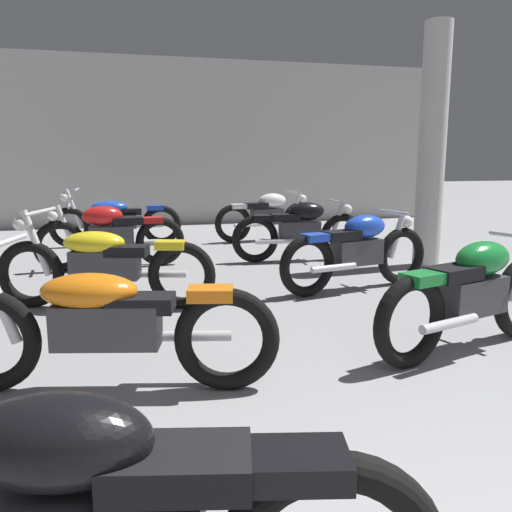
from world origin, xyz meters
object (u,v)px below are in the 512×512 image
(motorcycle_left_row_1, at_px, (105,322))
(motorcycle_right_row_4, at_px, (268,215))
(support_pillar, at_px, (432,148))
(motorcycle_left_row_3, at_px, (110,235))
(motorcycle_left_row_2, at_px, (104,263))
(motorcycle_right_row_2, at_px, (358,250))
(motorcycle_right_row_1, at_px, (473,293))
(motorcycle_right_row_3, at_px, (300,229))
(motorcycle_left_row_4, at_px, (115,219))

(motorcycle_left_row_1, bearing_deg, motorcycle_right_row_4, 65.09)
(support_pillar, bearing_deg, motorcycle_left_row_3, 167.93)
(motorcycle_left_row_3, relative_size, motorcycle_right_row_4, 1.00)
(motorcycle_left_row_2, relative_size, motorcycle_right_row_4, 1.07)
(motorcycle_left_row_1, xyz_separation_m, motorcycle_right_row_2, (2.68, 2.05, 0.01))
(support_pillar, distance_m, motorcycle_right_row_1, 3.58)
(motorcycle_left_row_1, relative_size, motorcycle_right_row_1, 1.11)
(motorcycle_left_row_2, relative_size, motorcycle_right_row_3, 1.07)
(motorcycle_left_row_2, distance_m, motorcycle_left_row_4, 3.92)
(motorcycle_left_row_4, relative_size, motorcycle_right_row_2, 1.12)
(motorcycle_left_row_4, bearing_deg, motorcycle_left_row_1, -90.72)
(motorcycle_right_row_3, xyz_separation_m, motorcycle_right_row_4, (0.08, 2.00, 0.00))
(motorcycle_left_row_4, distance_m, motorcycle_right_row_2, 4.67)
(support_pillar, relative_size, motorcycle_left_row_2, 1.51)
(motorcycle_left_row_4, bearing_deg, motorcycle_right_row_3, -38.78)
(motorcycle_left_row_1, bearing_deg, motorcycle_left_row_4, 89.28)
(motorcycle_left_row_2, height_order, motorcycle_right_row_1, motorcycle_left_row_2)
(motorcycle_left_row_2, height_order, motorcycle_left_row_4, same)
(motorcycle_left_row_3, distance_m, motorcycle_left_row_4, 1.94)
(motorcycle_left_row_2, bearing_deg, motorcycle_left_row_1, -88.82)
(support_pillar, bearing_deg, motorcycle_right_row_3, 153.63)
(motorcycle_left_row_1, height_order, motorcycle_right_row_3, motorcycle_left_row_1)
(motorcycle_left_row_3, bearing_deg, support_pillar, -12.07)
(motorcycle_left_row_2, height_order, motorcycle_right_row_2, motorcycle_left_row_2)
(support_pillar, distance_m, motorcycle_left_row_4, 5.14)
(motorcycle_left_row_1, distance_m, motorcycle_right_row_1, 2.69)
(support_pillar, relative_size, motorcycle_left_row_1, 1.50)
(support_pillar, height_order, motorcycle_left_row_3, support_pillar)
(motorcycle_left_row_4, height_order, motorcycle_right_row_4, motorcycle_left_row_4)
(support_pillar, bearing_deg, motorcycle_right_row_2, -145.71)
(motorcycle_right_row_3, distance_m, motorcycle_right_row_4, 2.00)
(motorcycle_right_row_4, bearing_deg, support_pillar, -61.90)
(motorcycle_left_row_1, bearing_deg, motorcycle_right_row_2, 37.37)
(motorcycle_right_row_2, bearing_deg, motorcycle_left_row_2, -179.04)
(motorcycle_right_row_4, bearing_deg, motorcycle_right_row_1, -90.29)
(motorcycle_left_row_1, distance_m, motorcycle_right_row_4, 6.46)
(motorcycle_left_row_1, height_order, motorcycle_left_row_3, motorcycle_left_row_1)
(motorcycle_left_row_3, xyz_separation_m, motorcycle_right_row_3, (2.64, -0.12, 0.00))
(motorcycle_left_row_2, relative_size, motorcycle_right_row_2, 1.09)
(motorcycle_left_row_1, height_order, motorcycle_left_row_2, same)
(support_pillar, height_order, motorcycle_left_row_4, support_pillar)
(motorcycle_right_row_1, height_order, motorcycle_right_row_3, same)
(support_pillar, xyz_separation_m, motorcycle_right_row_4, (-1.48, 2.78, -1.14))
(motorcycle_left_row_3, bearing_deg, motorcycle_right_row_2, -35.87)
(motorcycle_right_row_2, xyz_separation_m, motorcycle_right_row_4, (0.04, 3.81, 0.00))
(motorcycle_right_row_4, bearing_deg, motorcycle_left_row_1, -114.91)
(motorcycle_left_row_3, height_order, motorcycle_right_row_2, same)
(motorcycle_left_row_2, xyz_separation_m, motorcycle_right_row_1, (2.73, -1.96, 0.01))
(motorcycle_left_row_4, bearing_deg, motorcycle_right_row_2, -56.05)
(motorcycle_left_row_1, distance_m, motorcycle_right_row_2, 3.38)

